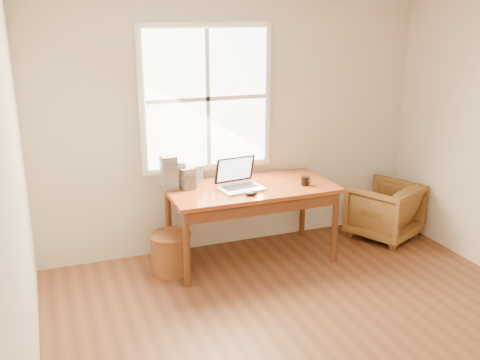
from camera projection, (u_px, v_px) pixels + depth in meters
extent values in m
cube|color=beige|center=(234.00, 121.00, 5.36)|extent=(4.00, 0.02, 2.60)
cube|color=beige|center=(12.00, 228.00, 2.66)|extent=(0.02, 4.50, 2.60)
cube|color=silver|center=(207.00, 98.00, 5.15)|extent=(1.32, 0.05, 1.42)
cube|color=white|center=(208.00, 99.00, 5.12)|extent=(1.20, 0.02, 1.30)
cube|color=silver|center=(208.00, 99.00, 5.11)|extent=(0.04, 0.02, 1.30)
cube|color=silver|center=(208.00, 99.00, 5.11)|extent=(1.20, 0.02, 0.04)
cube|color=brown|center=(251.00, 188.00, 5.11)|extent=(1.60, 0.80, 0.04)
imported|color=brown|center=(384.00, 210.00, 5.76)|extent=(0.87, 0.88, 0.60)
cylinder|color=brown|center=(171.00, 253.00, 5.00)|extent=(0.40, 0.40, 0.37)
ellipsoid|color=black|center=(251.00, 194.00, 4.83)|extent=(0.12, 0.08, 0.04)
cylinder|color=black|center=(305.00, 181.00, 5.13)|extent=(0.09, 0.09, 0.09)
cube|color=silver|center=(179.00, 174.00, 5.05)|extent=(0.15, 0.14, 0.25)
cube|color=#28292E|center=(187.00, 178.00, 5.02)|extent=(0.16, 0.15, 0.20)
cube|color=#9B9DA8|center=(169.00, 173.00, 4.98)|extent=(0.15, 0.13, 0.32)
cube|color=#B6BCC2|center=(194.00, 174.00, 5.20)|extent=(0.16, 0.15, 0.17)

